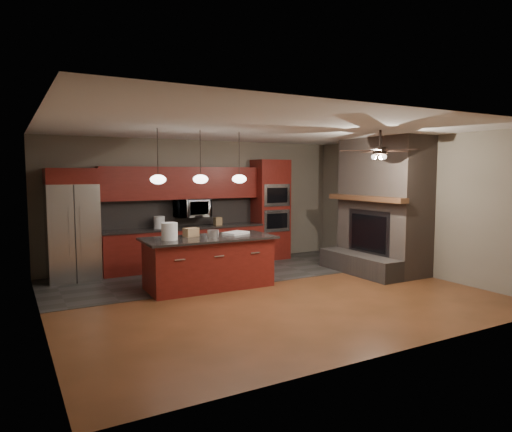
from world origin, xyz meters
TOP-DOWN VIEW (x-y plane):
  - ground at (0.00, 0.00)m, footprint 7.00×7.00m
  - ceiling at (0.00, 0.00)m, footprint 7.00×6.00m
  - back_wall at (0.00, 3.00)m, footprint 7.00×0.02m
  - right_wall at (3.50, 0.00)m, footprint 0.02×6.00m
  - left_wall at (-3.50, 0.00)m, footprint 0.02×6.00m
  - slate_tile_patch at (0.00, 1.80)m, footprint 7.00×2.40m
  - fireplace_column at (3.04, 0.40)m, footprint 1.30×2.10m
  - back_cabinetry at (-0.48, 2.74)m, footprint 3.59×0.64m
  - oven_tower at (1.70, 2.69)m, footprint 0.80×0.63m
  - microwave at (-0.27, 2.75)m, footprint 0.73×0.41m
  - refrigerator at (-2.76, 2.62)m, footprint 0.93×0.75m
  - kitchen_island at (-0.70, 0.84)m, footprint 2.37×1.11m
  - white_bucket at (-1.43, 0.84)m, footprint 0.35×0.35m
  - paint_can at (-0.65, 0.75)m, footprint 0.27×0.27m
  - paint_tray at (-0.10, 0.95)m, footprint 0.53×0.46m
  - cardboard_box at (-0.95, 1.06)m, footprint 0.28×0.23m
  - counter_bucket at (-1.03, 2.70)m, footprint 0.25×0.25m
  - counter_box at (0.30, 2.65)m, footprint 0.18×0.14m
  - pendant_left at (-1.65, 0.70)m, footprint 0.26×0.26m
  - pendant_center at (-0.90, 0.70)m, footprint 0.26×0.26m
  - pendant_right at (-0.15, 0.70)m, footprint 0.26×0.26m
  - ceiling_fan at (1.80, -0.80)m, footprint 1.27×1.33m

SIDE VIEW (x-z plane):
  - ground at x=0.00m, z-range 0.00..0.00m
  - slate_tile_patch at x=0.00m, z-range 0.00..0.01m
  - kitchen_island at x=-0.70m, z-range 0.00..0.92m
  - back_cabinetry at x=-0.48m, z-range -0.21..1.99m
  - paint_tray at x=-0.10m, z-range 0.92..0.96m
  - paint_can at x=-0.65m, z-range 0.92..1.06m
  - counter_box at x=0.30m, z-range 0.90..1.08m
  - cardboard_box at x=-0.95m, z-range 0.92..1.08m
  - counter_bucket at x=-1.03m, z-range 0.90..1.16m
  - white_bucket at x=-1.43m, z-range 0.92..1.22m
  - refrigerator at x=-2.76m, z-range 0.00..2.16m
  - oven_tower at x=1.70m, z-range 0.00..2.38m
  - fireplace_column at x=3.04m, z-range -0.10..2.70m
  - microwave at x=-0.27m, z-range 1.05..1.55m
  - back_wall at x=0.00m, z-range 0.00..2.80m
  - right_wall at x=3.50m, z-range 0.00..2.80m
  - left_wall at x=-3.50m, z-range 0.00..2.80m
  - pendant_left at x=-1.65m, z-range 1.51..2.42m
  - pendant_center at x=-0.90m, z-range 1.51..2.42m
  - pendant_right at x=-0.15m, z-range 1.51..2.42m
  - ceiling_fan at x=1.80m, z-range 2.25..2.66m
  - ceiling at x=0.00m, z-range 2.79..2.81m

